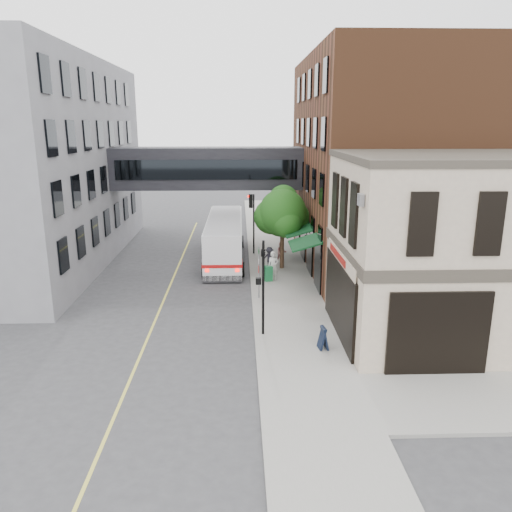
{
  "coord_description": "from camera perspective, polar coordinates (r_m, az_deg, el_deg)",
  "views": [
    {
      "loc": [
        -0.65,
        -19.66,
        9.71
      ],
      "look_at": [
        0.15,
        4.46,
        3.28
      ],
      "focal_mm": 35.0,
      "sensor_mm": 36.0,
      "label": 1
    }
  ],
  "objects": [
    {
      "name": "pedestrian_b",
      "position": [
        35.04,
        2.92,
        0.37
      ],
      "size": [
        0.82,
        0.68,
        1.55
      ],
      "primitive_type": "imported",
      "rotation": [
        0.0,
        0.0,
        0.13
      ],
      "color": "tan",
      "rests_on": "sidewalk_main"
    },
    {
      "name": "lane_marking",
      "position": [
        31.51,
        -9.76,
        -3.24
      ],
      "size": [
        0.12,
        40.0,
        0.01
      ],
      "primitive_type": "cube",
      "color": "#D8CC4C",
      "rests_on": "ground"
    },
    {
      "name": "pedestrian_c",
      "position": [
        33.46,
        1.53,
        -0.28
      ],
      "size": [
        1.15,
        0.89,
        1.58
      ],
      "primitive_type": "imported",
      "rotation": [
        0.0,
        0.0,
        -0.34
      ],
      "color": "black",
      "rests_on": "sidewalk_main"
    },
    {
      "name": "street_tree",
      "position": [
        33.51,
        3.01,
        4.93
      ],
      "size": [
        3.8,
        3.2,
        5.6
      ],
      "color": "#382619",
      "rests_on": "sidewalk_main"
    },
    {
      "name": "opposite_building",
      "position": [
        39.33,
        -26.85,
        9.39
      ],
      "size": [
        14.0,
        24.0,
        14.0
      ],
      "primitive_type": "cube",
      "color": "slate",
      "rests_on": "ground"
    },
    {
      "name": "brick_building",
      "position": [
        36.36,
        15.34,
        10.1
      ],
      "size": [
        13.76,
        18.0,
        14.0
      ],
      "color": "#58311B",
      "rests_on": "ground"
    },
    {
      "name": "pedestrian_a",
      "position": [
        31.26,
        1.97,
        -1.15
      ],
      "size": [
        0.69,
        0.48,
        1.83
      ],
      "primitive_type": "imported",
      "rotation": [
        0.0,
        0.0,
        -0.06
      ],
      "color": "silver",
      "rests_on": "sidewalk_main"
    },
    {
      "name": "traffic_signal_far",
      "position": [
        37.23,
        -0.48,
        5.06
      ],
      "size": [
        0.53,
        0.28,
        4.5
      ],
      "color": "black",
      "rests_on": "sidewalk_main"
    },
    {
      "name": "street_sign_pole",
      "position": [
        27.79,
        0.32,
        -1.33
      ],
      "size": [
        0.08,
        0.75,
        3.0
      ],
      "color": "gray",
      "rests_on": "sidewalk_main"
    },
    {
      "name": "corner_building",
      "position": [
        24.33,
        21.45,
        0.81
      ],
      "size": [
        10.19,
        8.12,
        8.45
      ],
      "color": "tan",
      "rests_on": "ground"
    },
    {
      "name": "ground",
      "position": [
        21.94,
        -0.01,
        -11.35
      ],
      "size": [
        120.0,
        120.0,
        0.0
      ],
      "primitive_type": "plane",
      "color": "#38383A",
      "rests_on": "ground"
    },
    {
      "name": "traffic_signal_near",
      "position": [
        22.71,
        0.75,
        -2.32
      ],
      "size": [
        0.44,
        0.22,
        4.6
      ],
      "color": "black",
      "rests_on": "sidewalk_main"
    },
    {
      "name": "sandwich_board",
      "position": [
        22.23,
        7.68,
        -9.26
      ],
      "size": [
        0.44,
        0.61,
        1.01
      ],
      "primitive_type": "cube",
      "rotation": [
        0.0,
        0.0,
        0.14
      ],
      "color": "black",
      "rests_on": "sidewalk_main"
    },
    {
      "name": "sidewalk_main",
      "position": [
        35.12,
        2.5,
        -1.02
      ],
      "size": [
        4.0,
        60.0,
        0.15
      ],
      "primitive_type": "cube",
      "color": "gray",
      "rests_on": "ground"
    },
    {
      "name": "skyway_bridge",
      "position": [
        37.87,
        -5.54,
        9.99
      ],
      "size": [
        14.0,
        3.18,
        3.0
      ],
      "color": "black",
      "rests_on": "ground"
    },
    {
      "name": "bus",
      "position": [
        36.28,
        -3.6,
        2.15
      ],
      "size": [
        2.79,
        11.37,
        3.06
      ],
      "color": "white",
      "rests_on": "ground"
    },
    {
      "name": "newspaper_box",
      "position": [
        31.21,
        1.42,
        -2.01
      ],
      "size": [
        0.56,
        0.52,
        0.95
      ],
      "primitive_type": "cube",
      "rotation": [
        0.0,
        0.0,
        0.22
      ],
      "color": "#166333",
      "rests_on": "sidewalk_main"
    }
  ]
}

